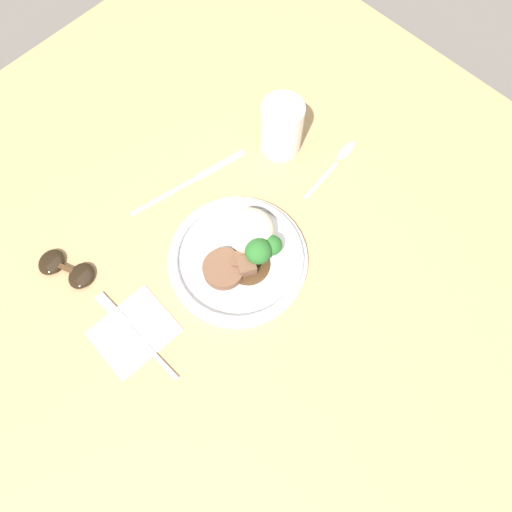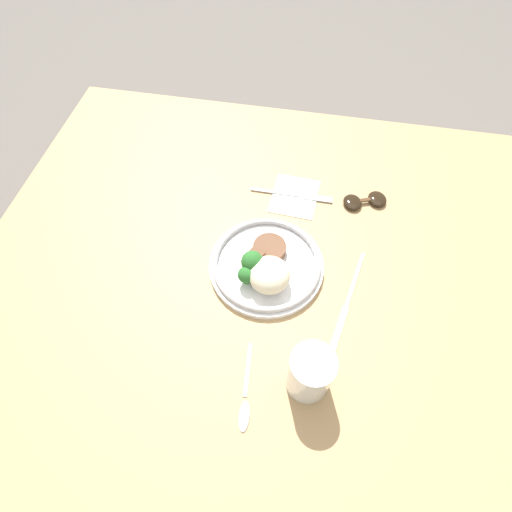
{
  "view_description": "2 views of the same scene",
  "coord_description": "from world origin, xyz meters",
  "px_view_note": "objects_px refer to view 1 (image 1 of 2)",
  "views": [
    {
      "loc": [
        -0.24,
        -0.25,
        0.83
      ],
      "look_at": [
        -0.03,
        -0.03,
        0.07
      ],
      "focal_mm": 35.0,
      "sensor_mm": 36.0,
      "label": 1
    },
    {
      "loc": [
        0.37,
        0.04,
        0.75
      ],
      "look_at": [
        -0.04,
        -0.03,
        0.1
      ],
      "focal_mm": 28.0,
      "sensor_mm": 36.0,
      "label": 2
    }
  ],
  "objects_px": {
    "fork": "(129,327)",
    "sunglasses": "(66,269)",
    "plate": "(241,253)",
    "knife": "(194,180)",
    "juice_glass": "(282,130)",
    "spoon": "(341,159)"
  },
  "relations": [
    {
      "from": "fork",
      "to": "knife",
      "type": "relative_size",
      "value": 0.83
    },
    {
      "from": "plate",
      "to": "spoon",
      "type": "xyz_separation_m",
      "value": [
        0.26,
        0.01,
        -0.02
      ]
    },
    {
      "from": "plate",
      "to": "sunglasses",
      "type": "bearing_deg",
      "value": 138.98
    },
    {
      "from": "juice_glass",
      "to": "knife",
      "type": "height_order",
      "value": "juice_glass"
    },
    {
      "from": "knife",
      "to": "spoon",
      "type": "xyz_separation_m",
      "value": [
        0.22,
        -0.16,
        0.0
      ]
    },
    {
      "from": "juice_glass",
      "to": "sunglasses",
      "type": "relative_size",
      "value": 0.98
    },
    {
      "from": "spoon",
      "to": "sunglasses",
      "type": "height_order",
      "value": "sunglasses"
    },
    {
      "from": "fork",
      "to": "spoon",
      "type": "bearing_deg",
      "value": -94.12
    },
    {
      "from": "sunglasses",
      "to": "knife",
      "type": "bearing_deg",
      "value": -25.08
    },
    {
      "from": "plate",
      "to": "sunglasses",
      "type": "relative_size",
      "value": 2.12
    },
    {
      "from": "knife",
      "to": "spoon",
      "type": "bearing_deg",
      "value": -23.94
    },
    {
      "from": "juice_glass",
      "to": "sunglasses",
      "type": "distance_m",
      "value": 0.44
    },
    {
      "from": "fork",
      "to": "knife",
      "type": "xyz_separation_m",
      "value": [
        0.26,
        0.12,
        -0.0
      ]
    },
    {
      "from": "plate",
      "to": "knife",
      "type": "height_order",
      "value": "plate"
    },
    {
      "from": "juice_glass",
      "to": "fork",
      "type": "height_order",
      "value": "juice_glass"
    },
    {
      "from": "plate",
      "to": "fork",
      "type": "height_order",
      "value": "plate"
    },
    {
      "from": "fork",
      "to": "knife",
      "type": "bearing_deg",
      "value": -63.96
    },
    {
      "from": "plate",
      "to": "knife",
      "type": "distance_m",
      "value": 0.17
    },
    {
      "from": "fork",
      "to": "sunglasses",
      "type": "height_order",
      "value": "sunglasses"
    },
    {
      "from": "knife",
      "to": "plate",
      "type": "bearing_deg",
      "value": -92.86
    },
    {
      "from": "fork",
      "to": "sunglasses",
      "type": "distance_m",
      "value": 0.15
    },
    {
      "from": "juice_glass",
      "to": "knife",
      "type": "relative_size",
      "value": 0.47
    }
  ]
}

